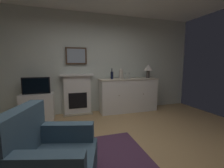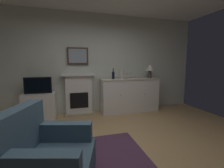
# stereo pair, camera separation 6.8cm
# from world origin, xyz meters

# --- Properties ---
(ground_plane) EXTENTS (6.26, 4.57, 0.10)m
(ground_plane) POSITION_xyz_m (0.00, 0.00, -0.05)
(ground_plane) COLOR tan
(ground_plane) RESTS_ON ground
(wall_rear) EXTENTS (6.26, 0.06, 2.74)m
(wall_rear) POSITION_xyz_m (0.00, 2.25, 1.37)
(wall_rear) COLOR silver
(wall_rear) RESTS_ON ground_plane
(fireplace_unit) EXTENTS (0.87, 0.30, 1.10)m
(fireplace_unit) POSITION_xyz_m (-0.44, 2.13, 0.55)
(fireplace_unit) COLOR white
(fireplace_unit) RESTS_ON ground_plane
(framed_picture) EXTENTS (0.55, 0.04, 0.45)m
(framed_picture) POSITION_xyz_m (-0.44, 2.17, 1.58)
(framed_picture) COLOR #473323
(sideboard_cabinet) EXTENTS (1.68, 0.49, 0.96)m
(sideboard_cabinet) POSITION_xyz_m (0.99, 1.95, 0.48)
(sideboard_cabinet) COLOR white
(sideboard_cabinet) RESTS_ON ground_plane
(table_lamp) EXTENTS (0.26, 0.26, 0.40)m
(table_lamp) POSITION_xyz_m (1.61, 1.95, 1.23)
(table_lamp) COLOR #4C4742
(table_lamp) RESTS_ON sideboard_cabinet
(wine_bottle) EXTENTS (0.08, 0.08, 0.29)m
(wine_bottle) POSITION_xyz_m (0.49, 1.95, 1.06)
(wine_bottle) COLOR black
(wine_bottle) RESTS_ON sideboard_cabinet
(wine_glass_left) EXTENTS (0.07, 0.07, 0.16)m
(wine_glass_left) POSITION_xyz_m (0.90, 1.98, 1.08)
(wine_glass_left) COLOR silver
(wine_glass_left) RESTS_ON sideboard_cabinet
(wine_glass_center) EXTENTS (0.07, 0.07, 0.16)m
(wine_glass_center) POSITION_xyz_m (1.01, 1.94, 1.08)
(wine_glass_center) COLOR silver
(wine_glass_center) RESTS_ON sideboard_cabinet
(vase_decorative) EXTENTS (0.11, 0.11, 0.28)m
(vase_decorative) POSITION_xyz_m (0.74, 1.90, 1.09)
(vase_decorative) COLOR beige
(vase_decorative) RESTS_ON sideboard_cabinet
(tv_cabinet) EXTENTS (0.75, 0.42, 0.65)m
(tv_cabinet) POSITION_xyz_m (-1.41, 1.96, 0.32)
(tv_cabinet) COLOR white
(tv_cabinet) RESTS_ON ground_plane
(tv_set) EXTENTS (0.62, 0.07, 0.40)m
(tv_set) POSITION_xyz_m (-1.41, 1.94, 0.85)
(tv_set) COLOR black
(tv_set) RESTS_ON tv_cabinet
(armchair) EXTENTS (0.99, 0.95, 0.92)m
(armchair) POSITION_xyz_m (-0.93, -0.46, 0.38)
(armchair) COLOR #3F596B
(armchair) RESTS_ON ground_plane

